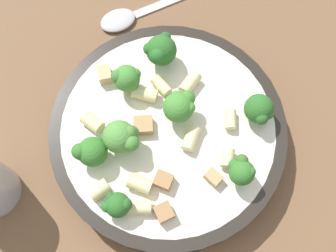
% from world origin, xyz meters
% --- Properties ---
extents(ground_plane, '(2.00, 2.00, 0.00)m').
position_xyz_m(ground_plane, '(0.00, 0.00, 0.00)').
color(ground_plane, brown).
extents(pasta_bowl, '(0.28, 0.28, 0.04)m').
position_xyz_m(pasta_bowl, '(0.00, 0.00, 0.02)').
color(pasta_bowl, '#28231E').
rests_on(pasta_bowl, ground_plane).
extents(broccoli_floret_0, '(0.04, 0.04, 0.04)m').
position_xyz_m(broccoli_floret_0, '(-0.03, 0.04, 0.07)').
color(broccoli_floret_0, '#9EC175').
rests_on(broccoli_floret_0, pasta_bowl).
extents(broccoli_floret_1, '(0.04, 0.04, 0.04)m').
position_xyz_m(broccoli_floret_1, '(0.02, -0.01, 0.07)').
color(broccoli_floret_1, '#84AD60').
rests_on(broccoli_floret_1, pasta_bowl).
extents(broccoli_floret_2, '(0.03, 0.03, 0.04)m').
position_xyz_m(broccoli_floret_2, '(0.04, 0.06, 0.06)').
color(broccoli_floret_2, '#84AD60').
rests_on(broccoli_floret_2, pasta_bowl).
extents(broccoli_floret_3, '(0.04, 0.04, 0.04)m').
position_xyz_m(broccoli_floret_3, '(0.05, -0.09, 0.06)').
color(broccoli_floret_3, '#93B766').
rests_on(broccoli_floret_3, pasta_bowl).
extents(broccoli_floret_4, '(0.03, 0.03, 0.04)m').
position_xyz_m(broccoli_floret_4, '(-0.03, -0.09, 0.07)').
color(broccoli_floret_4, '#93B766').
rests_on(broccoli_floret_4, pasta_bowl).
extents(broccoli_floret_5, '(0.04, 0.04, 0.04)m').
position_xyz_m(broccoli_floret_5, '(0.08, 0.04, 0.07)').
color(broccoli_floret_5, '#84AD60').
rests_on(broccoli_floret_5, pasta_bowl).
extents(broccoli_floret_6, '(0.03, 0.03, 0.03)m').
position_xyz_m(broccoli_floret_6, '(-0.10, 0.02, 0.06)').
color(broccoli_floret_6, '#84AD60').
rests_on(broccoli_floret_6, pasta_bowl).
extents(broccoli_floret_7, '(0.03, 0.04, 0.04)m').
position_xyz_m(broccoli_floret_7, '(-0.06, 0.07, 0.06)').
color(broccoli_floret_7, '#84AD60').
rests_on(broccoli_floret_7, pasta_bowl).
extents(rigatoni_0, '(0.03, 0.02, 0.01)m').
position_xyz_m(rigatoni_0, '(0.03, -0.07, 0.05)').
color(rigatoni_0, beige).
rests_on(rigatoni_0, pasta_bowl).
extents(rigatoni_1, '(0.02, 0.02, 0.01)m').
position_xyz_m(rigatoni_1, '(-0.01, -0.08, 0.05)').
color(rigatoni_1, beige).
rests_on(rigatoni_1, pasta_bowl).
extents(rigatoni_2, '(0.03, 0.02, 0.02)m').
position_xyz_m(rigatoni_2, '(0.06, -0.01, 0.05)').
color(rigatoni_2, beige).
rests_on(rigatoni_2, pasta_bowl).
extents(rigatoni_3, '(0.03, 0.03, 0.02)m').
position_xyz_m(rigatoni_3, '(-0.10, 0.05, 0.05)').
color(rigatoni_3, beige).
rests_on(rigatoni_3, pasta_bowl).
extents(rigatoni_4, '(0.02, 0.03, 0.02)m').
position_xyz_m(rigatoni_4, '(0.03, 0.04, 0.05)').
color(rigatoni_4, beige).
rests_on(rigatoni_4, pasta_bowl).
extents(rigatoni_5, '(0.02, 0.03, 0.02)m').
position_xyz_m(rigatoni_5, '(-0.02, 0.09, 0.05)').
color(rigatoni_5, beige).
rests_on(rigatoni_5, pasta_bowl).
extents(rigatoni_6, '(0.02, 0.03, 0.01)m').
position_xyz_m(rigatoni_6, '(-0.10, -0.00, 0.05)').
color(rigatoni_6, beige).
rests_on(rigatoni_6, pasta_bowl).
extents(rigatoni_7, '(0.03, 0.02, 0.02)m').
position_xyz_m(rigatoni_7, '(-0.01, -0.03, 0.05)').
color(rigatoni_7, beige).
rests_on(rigatoni_7, pasta_bowl).
extents(rigatoni_8, '(0.02, 0.03, 0.02)m').
position_xyz_m(rigatoni_8, '(-0.07, 0.01, 0.05)').
color(rigatoni_8, beige).
rests_on(rigatoni_8, pasta_bowl).
extents(rigatoni_9, '(0.02, 0.03, 0.01)m').
position_xyz_m(rigatoni_9, '(0.05, 0.02, 0.05)').
color(rigatoni_9, beige).
rests_on(rigatoni_9, pasta_bowl).
extents(chicken_chunk_0, '(0.03, 0.03, 0.01)m').
position_xyz_m(chicken_chunk_0, '(-0.01, 0.03, 0.05)').
color(chicken_chunk_0, tan).
rests_on(chicken_chunk_0, pasta_bowl).
extents(chicken_chunk_1, '(0.02, 0.02, 0.01)m').
position_xyz_m(chicken_chunk_1, '(-0.06, -0.02, 0.05)').
color(chicken_chunk_1, '#A87A4C').
rests_on(chicken_chunk_1, pasta_bowl).
extents(chicken_chunk_2, '(0.02, 0.02, 0.01)m').
position_xyz_m(chicken_chunk_2, '(-0.04, -0.07, 0.05)').
color(chicken_chunk_2, tan).
rests_on(chicken_chunk_2, pasta_bowl).
extents(chicken_chunk_3, '(0.03, 0.03, 0.02)m').
position_xyz_m(chicken_chunk_3, '(-0.10, -0.03, 0.05)').
color(chicken_chunk_3, '#A87A4C').
rests_on(chicken_chunk_3, pasta_bowl).
extents(chicken_chunk_4, '(0.03, 0.02, 0.02)m').
position_xyz_m(chicken_chunk_4, '(0.04, 0.09, 0.05)').
color(chicken_chunk_4, tan).
rests_on(chicken_chunk_4, pasta_bowl).
extents(spoon, '(0.13, 0.13, 0.01)m').
position_xyz_m(spoon, '(0.16, 0.11, 0.00)').
color(spoon, silver).
rests_on(spoon, ground_plane).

